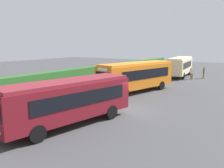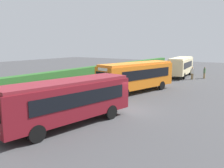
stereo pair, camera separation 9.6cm
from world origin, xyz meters
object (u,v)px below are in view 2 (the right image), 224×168
at_px(person_center, 124,80).
at_px(person_right, 192,73).
at_px(bus_cream, 181,66).
at_px(person_far, 204,72).
at_px(bus_maroon, 68,99).
at_px(bus_orange, 137,75).

height_order(person_center, person_right, person_right).
relative_size(bus_cream, person_far, 5.21).
xyz_separation_m(bus_maroon, person_far, (27.22, -2.50, -0.80)).
distance_m(bus_maroon, person_center, 14.80).
relative_size(bus_maroon, bus_orange, 0.93).
bearing_deg(bus_maroon, person_center, -152.97).
bearing_deg(person_far, person_center, 62.15).
relative_size(bus_orange, bus_cream, 1.11).
bearing_deg(person_right, bus_maroon, 133.07).
bearing_deg(person_far, bus_cream, -2.21).
bearing_deg(person_right, person_far, -76.42).
relative_size(person_right, person_far, 1.07).
bearing_deg(bus_maroon, bus_cream, -166.78).
bearing_deg(bus_cream, bus_orange, 173.55).
distance_m(person_center, person_far, 14.66).
bearing_deg(bus_cream, person_far, -97.59).
distance_m(bus_maroon, person_right, 25.20).
xyz_separation_m(bus_cream, person_far, (-0.10, -3.75, -0.85)).
bearing_deg(person_right, bus_orange, 124.82).
distance_m(bus_cream, person_right, 3.35).
bearing_deg(person_right, bus_cream, 4.55).
bearing_deg(bus_maroon, bus_orange, -163.14).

